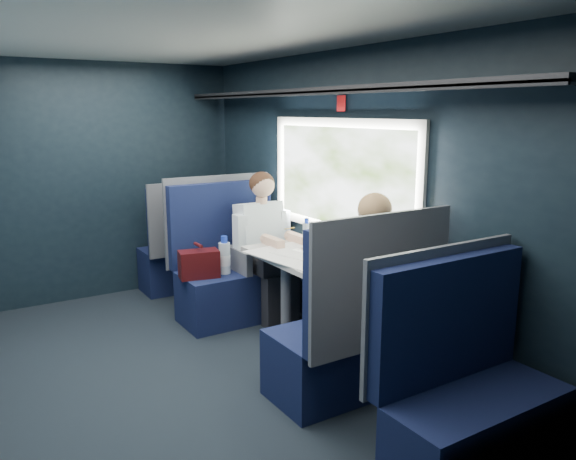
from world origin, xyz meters
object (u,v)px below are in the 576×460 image
seat_row_back (467,398)px  seat_bay_near (231,271)px  bottle_small (307,233)px  woman (368,277)px  laptop (318,244)px  man (265,239)px  seat_row_front (192,251)px  cup (308,235)px  seat_bay_far (353,336)px  table (302,264)px

seat_row_back → seat_bay_near: bearing=90.3°
bottle_small → seat_row_back: bearing=-100.5°
woman → laptop: size_ratio=4.15×
man → seat_bay_near: bearing=147.3°
seat_row_front → man: 1.17m
laptop → seat_row_back: bearing=-100.7°
seat_bay_near → seat_row_front: 0.93m
seat_row_front → man: (0.25, -1.10, 0.31)m
cup → seat_row_back: bearing=-102.6°
man → seat_row_front: bearing=102.8°
seat_bay_far → laptop: seat_bay_far is taller
seat_bay_far → woman: woman is taller
table → seat_row_back: size_ratio=0.86×
seat_bay_far → cup: 1.37m
table → bottle_small: bottle_small is taller
table → man: man is taller
man → bottle_small: 0.50m
seat_bay_far → cup: bearing=68.7°
seat_bay_near → seat_bay_far: size_ratio=1.00×
bottle_small → table: bearing=-130.0°
bottle_small → cup: bearing=50.1°
seat_bay_far → woman: size_ratio=0.95×
man → laptop: man is taller
seat_row_front → bottle_small: bearing=-76.4°
bottle_small → woman: bearing=-97.7°
seat_row_back → man: 2.53m
table → seat_row_back: (-0.18, -1.80, -0.25)m
cup → table: bearing=-129.9°
seat_row_front → bottle_small: (0.38, -1.56, 0.43)m
seat_bay_far → man: (0.25, 1.57, 0.30)m
seat_row_back → woman: woman is taller
seat_row_back → bottle_small: size_ratio=5.05×
seat_row_front → seat_row_back: same height
table → cup: 0.48m
seat_row_front → cup: 1.57m
seat_bay_far → laptop: 1.03m
table → seat_row_front: size_ratio=0.86×
bottle_small → laptop: bearing=-98.9°
laptop → seat_row_front: bearing=100.9°
seat_row_front → seat_row_back: (0.00, -3.59, 0.00)m
table → woman: (0.07, -0.71, 0.06)m
seat_bay_near → laptop: size_ratio=3.95×
seat_bay_near → man: man is taller
seat_bay_near → seat_row_back: bearing=-89.7°
laptop → bottle_small: (0.03, 0.22, 0.04)m
seat_bay_near → seat_bay_far: same height
bottle_small → seat_bay_far: bearing=-108.8°
seat_bay_far → woman: (0.25, 0.17, 0.31)m
man → cup: man is taller
laptop → table: bearing=-175.2°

